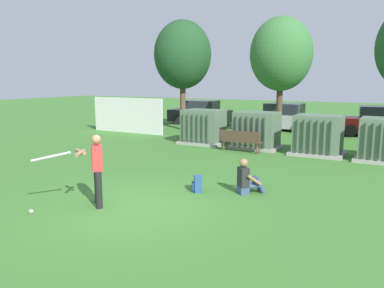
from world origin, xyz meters
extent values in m
plane|color=#3D752D|center=(0.00, 0.00, 0.00)|extent=(96.00, 96.00, 0.00)
cube|color=silver|center=(-8.50, 10.50, 1.00)|extent=(4.80, 0.12, 2.00)
cube|color=#9E9B93|center=(-2.84, 9.16, 0.06)|extent=(2.10, 1.70, 0.12)
cube|color=#567056|center=(-2.84, 9.16, 0.87)|extent=(1.80, 1.40, 1.50)
cube|color=#495F49|center=(-3.48, 8.40, 0.87)|extent=(0.06, 0.12, 1.27)
cube|color=#495F49|center=(-3.23, 8.40, 0.87)|extent=(0.06, 0.12, 1.27)
cube|color=#495F49|center=(-2.97, 8.40, 0.87)|extent=(0.06, 0.12, 1.27)
cube|color=#495F49|center=(-2.72, 8.40, 0.87)|extent=(0.06, 0.12, 1.27)
cube|color=#495F49|center=(-2.46, 8.40, 0.87)|extent=(0.06, 0.12, 1.27)
cube|color=#495F49|center=(-2.21, 8.40, 0.87)|extent=(0.06, 0.12, 1.27)
cube|color=#9E9B93|center=(-0.19, 9.17, 0.06)|extent=(2.10, 1.70, 0.12)
cube|color=#567056|center=(-0.19, 9.17, 0.87)|extent=(1.80, 1.40, 1.50)
cube|color=#495F49|center=(-0.82, 8.41, 0.87)|extent=(0.06, 0.12, 1.27)
cube|color=#495F49|center=(-0.57, 8.41, 0.87)|extent=(0.06, 0.12, 1.27)
cube|color=#495F49|center=(-0.31, 8.41, 0.87)|extent=(0.06, 0.12, 1.27)
cube|color=#495F49|center=(-0.06, 8.41, 0.87)|extent=(0.06, 0.12, 1.27)
cube|color=#495F49|center=(0.20, 8.41, 0.87)|extent=(0.06, 0.12, 1.27)
cube|color=#495F49|center=(0.45, 8.41, 0.87)|extent=(0.06, 0.12, 1.27)
cube|color=#9E9B93|center=(2.52, 8.94, 0.06)|extent=(2.10, 1.70, 0.12)
cube|color=#567056|center=(2.52, 8.94, 0.87)|extent=(1.80, 1.40, 1.50)
cube|color=#495F49|center=(1.88, 8.18, 0.87)|extent=(0.06, 0.12, 1.27)
cube|color=#495F49|center=(2.13, 8.18, 0.87)|extent=(0.06, 0.12, 1.27)
cube|color=#495F49|center=(2.39, 8.18, 0.87)|extent=(0.06, 0.12, 1.27)
cube|color=#495F49|center=(2.64, 8.18, 0.87)|extent=(0.06, 0.12, 1.27)
cube|color=#495F49|center=(2.90, 8.18, 0.87)|extent=(0.06, 0.12, 1.27)
cube|color=#495F49|center=(3.15, 8.18, 0.87)|extent=(0.06, 0.12, 1.27)
cube|color=#9E9B93|center=(5.00, 8.82, 0.06)|extent=(2.10, 1.70, 0.12)
cube|color=#495F49|center=(4.36, 8.06, 0.87)|extent=(0.06, 0.12, 1.27)
cube|color=#495F49|center=(4.61, 8.06, 0.87)|extent=(0.06, 0.12, 1.27)
cube|color=#495F49|center=(4.87, 8.06, 0.87)|extent=(0.06, 0.12, 1.27)
cube|color=#4C3828|center=(-0.45, 8.00, 0.45)|extent=(1.82, 0.49, 0.05)
cube|color=#4C3828|center=(-0.46, 7.82, 0.70)|extent=(1.80, 0.13, 0.44)
cylinder|color=#4C3828|center=(-1.21, 8.18, 0.21)|extent=(0.06, 0.06, 0.42)
cylinder|color=#4C3828|center=(0.32, 8.10, 0.21)|extent=(0.06, 0.06, 0.42)
cylinder|color=#4C3828|center=(-1.22, 7.90, 0.21)|extent=(0.06, 0.06, 0.42)
cylinder|color=#4C3828|center=(0.31, 7.82, 0.21)|extent=(0.06, 0.06, 0.42)
cylinder|color=black|center=(-0.63, -0.49, 0.44)|extent=(0.16, 0.16, 0.88)
cylinder|color=black|center=(-0.98, -0.16, 0.44)|extent=(0.16, 0.16, 0.88)
cube|color=red|center=(-0.81, -0.32, 1.18)|extent=(0.45, 0.45, 0.60)
sphere|color=#9E7051|center=(-0.81, -0.32, 1.62)|extent=(0.23, 0.23, 0.23)
cylinder|color=#9E7051|center=(-1.00, -0.65, 1.34)|extent=(0.32, 0.52, 0.09)
cylinder|color=#9E7051|center=(-1.13, -0.53, 1.34)|extent=(0.53, 0.31, 0.09)
cylinder|color=#B2B2B7|center=(-1.54, -1.08, 1.27)|extent=(0.64, 0.65, 0.21)
sphere|color=#B2B2B7|center=(-1.24, -0.78, 1.34)|extent=(0.08, 0.08, 0.08)
sphere|color=white|center=(-1.76, -1.52, 0.04)|extent=(0.09, 0.09, 0.09)
cube|color=#384C75|center=(1.92, 2.31, 0.10)|extent=(0.41, 0.41, 0.20)
cube|color=#262628|center=(1.92, 2.31, 0.46)|extent=(0.41, 0.41, 0.52)
sphere|color=#9E7051|center=(1.92, 2.31, 0.85)|extent=(0.22, 0.22, 0.22)
cylinder|color=#384C75|center=(2.01, 2.54, 0.22)|extent=(0.41, 0.41, 0.13)
cylinder|color=#384C75|center=(2.17, 2.69, 0.23)|extent=(0.29, 0.29, 0.46)
cylinder|color=#384C75|center=(2.15, 2.39, 0.22)|extent=(0.41, 0.41, 0.13)
cylinder|color=#384C75|center=(2.31, 2.55, 0.23)|extent=(0.29, 0.29, 0.46)
cylinder|color=#9E7051|center=(1.92, 2.63, 0.42)|extent=(0.35, 0.35, 0.32)
cylinder|color=#9E7051|center=(2.24, 2.30, 0.42)|extent=(0.35, 0.35, 0.32)
cube|color=#264C8C|center=(0.77, 1.88, 0.22)|extent=(0.34, 0.38, 0.44)
cube|color=navy|center=(0.66, 1.80, 0.15)|extent=(0.17, 0.22, 0.22)
cylinder|color=brown|center=(-6.38, 13.20, 1.38)|extent=(0.34, 0.34, 2.77)
ellipsoid|color=#1E4723|center=(-6.38, 13.20, 4.49)|extent=(3.41, 3.41, 4.05)
cylinder|color=#4C3828|center=(-0.59, 13.81, 1.35)|extent=(0.33, 0.33, 2.71)
ellipsoid|color=#387038|center=(-0.59, 13.81, 4.39)|extent=(3.33, 3.33, 3.96)
cube|color=black|center=(-6.85, 16.30, 0.58)|extent=(4.33, 2.04, 0.80)
cube|color=#262B33|center=(-6.70, 16.31, 1.30)|extent=(2.22, 1.73, 0.64)
cylinder|color=black|center=(-8.08, 15.34, 0.32)|extent=(0.66, 0.27, 0.64)
cylinder|color=black|center=(-8.22, 17.04, 0.32)|extent=(0.66, 0.27, 0.64)
cylinder|color=black|center=(-5.49, 15.56, 0.32)|extent=(0.66, 0.27, 0.64)
cylinder|color=black|center=(-5.63, 17.25, 0.32)|extent=(0.66, 0.27, 0.64)
cube|color=#B2B2B7|center=(-1.03, 15.87, 0.58)|extent=(4.27, 1.87, 0.80)
cube|color=#262B33|center=(-0.88, 15.86, 1.30)|extent=(2.16, 1.65, 0.64)
cylinder|color=black|center=(-2.36, 15.07, 0.32)|extent=(0.65, 0.25, 0.64)
cylinder|color=black|center=(-2.29, 16.77, 0.32)|extent=(0.65, 0.25, 0.64)
cylinder|color=black|center=(0.24, 14.97, 0.32)|extent=(0.65, 0.25, 0.64)
cylinder|color=black|center=(0.31, 16.66, 0.32)|extent=(0.65, 0.25, 0.64)
cube|color=maroon|center=(4.19, 15.88, 0.58)|extent=(4.40, 2.28, 0.80)
cube|color=#262B33|center=(4.34, 15.90, 1.30)|extent=(2.30, 1.84, 0.64)
cylinder|color=black|center=(3.02, 14.86, 0.32)|extent=(0.66, 0.31, 0.64)
cylinder|color=black|center=(2.78, 16.54, 0.32)|extent=(0.66, 0.31, 0.64)
camera|label=1|loc=(5.64, -7.19, 3.04)|focal=36.36mm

